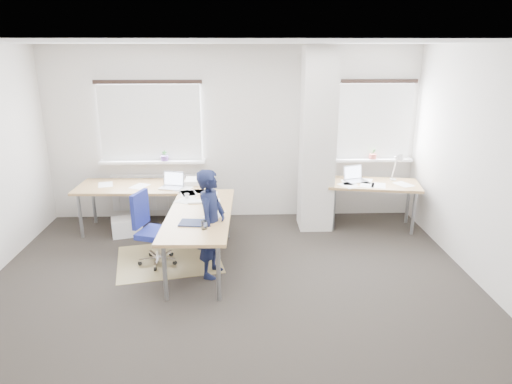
{
  "coord_description": "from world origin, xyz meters",
  "views": [
    {
      "loc": [
        0.11,
        -4.85,
        2.76
      ],
      "look_at": [
        0.32,
        0.9,
        0.92
      ],
      "focal_mm": 32.0,
      "sensor_mm": 36.0,
      "label": 1
    }
  ],
  "objects_px": {
    "desk_side": "(373,186)",
    "person": "(211,224)",
    "task_chair": "(155,244)",
    "desk_main": "(172,200)"
  },
  "relations": [
    {
      "from": "desk_side",
      "to": "person",
      "type": "xyz_separation_m",
      "value": [
        -2.45,
        -1.52,
        0.0
      ]
    },
    {
      "from": "desk_side",
      "to": "person",
      "type": "relative_size",
      "value": 1.09
    },
    {
      "from": "task_chair",
      "to": "desk_side",
      "type": "bearing_deg",
      "value": 38.38
    },
    {
      "from": "desk_main",
      "to": "person",
      "type": "relative_size",
      "value": 1.95
    },
    {
      "from": "desk_main",
      "to": "task_chair",
      "type": "xyz_separation_m",
      "value": [
        -0.18,
        -0.56,
        -0.42
      ]
    },
    {
      "from": "desk_main",
      "to": "task_chair",
      "type": "bearing_deg",
      "value": -105.84
    },
    {
      "from": "desk_side",
      "to": "desk_main",
      "type": "bearing_deg",
      "value": -158.59
    },
    {
      "from": "desk_main",
      "to": "desk_side",
      "type": "distance_m",
      "value": 3.11
    },
    {
      "from": "desk_main",
      "to": "desk_side",
      "type": "relative_size",
      "value": 1.78
    },
    {
      "from": "desk_side",
      "to": "task_chair",
      "type": "xyz_separation_m",
      "value": [
        -3.23,
        -1.17,
        -0.41
      ]
    }
  ]
}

